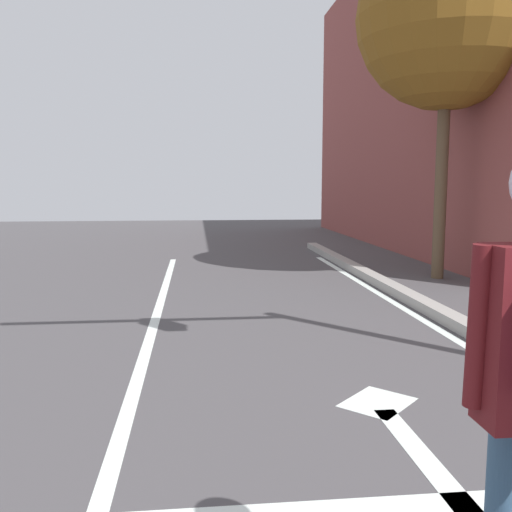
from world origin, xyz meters
name	(u,v)px	position (x,y,z in m)	size (l,w,h in m)	color
lane_line_center	(100,508)	(0.00, 6.00, 0.00)	(0.12, 20.00, 0.01)	silver
lane_arrow_stem	(420,453)	(1.95, 6.42, 0.00)	(0.16, 1.40, 0.01)	silver
lane_arrow_head	(378,402)	(1.95, 7.27, 0.00)	(0.56, 0.44, 0.01)	silver
roadside_tree	(448,18)	(4.94, 12.91, 4.59)	(3.18, 3.18, 6.19)	brown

